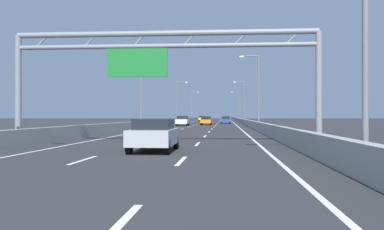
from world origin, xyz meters
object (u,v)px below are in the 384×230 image
at_px(streetlamp_left_distant, 192,104).
at_px(silver_car, 154,135).
at_px(yellow_car, 202,118).
at_px(streetlamp_right_mid, 257,86).
at_px(streetlamp_right_far, 243,99).
at_px(red_car, 227,119).
at_px(streetlamp_right_distant, 238,104).
at_px(streetlamp_left_mid, 143,87).
at_px(black_car, 204,118).
at_px(blue_car, 226,120).
at_px(white_car, 183,121).
at_px(orange_car, 206,121).
at_px(sign_gantry, 161,57).
at_px(streetlamp_left_far, 178,99).

bearing_deg(streetlamp_left_distant, silver_car, -86.35).
bearing_deg(streetlamp_left_distant, yellow_car, -75.30).
bearing_deg(silver_car, streetlamp_right_mid, 78.54).
distance_m(streetlamp_right_far, red_car, 17.58).
distance_m(streetlamp_right_distant, silver_car, 119.70).
distance_m(streetlamp_left_mid, streetlamp_right_far, 44.25).
bearing_deg(black_car, blue_car, -82.86).
bearing_deg(red_car, streetlamp_left_distant, 114.15).
height_order(streetlamp_left_distant, white_car, streetlamp_left_distant).
bearing_deg(streetlamp_right_far, yellow_car, 112.61).
distance_m(streetlamp_left_mid, white_car, 13.52).
xyz_separation_m(streetlamp_left_mid, orange_car, (7.52, 18.42, -4.65)).
distance_m(streetlamp_left_mid, streetlamp_right_mid, 14.93).
bearing_deg(streetlamp_right_far, black_car, 103.71).
distance_m(black_car, yellow_car, 19.84).
distance_m(sign_gantry, streetlamp_left_mid, 32.64).
bearing_deg(blue_car, sign_gantry, -93.43).
height_order(orange_car, yellow_car, orange_car).
distance_m(sign_gantry, blue_car, 61.89).
bearing_deg(sign_gantry, black_car, 91.69).
height_order(streetlamp_left_distant, yellow_car, streetlamp_left_distant).
bearing_deg(red_car, sign_gantry, -92.54).
xyz_separation_m(orange_car, yellow_car, (-3.42, 49.22, 0.01)).
height_order(streetlamp_right_mid, streetlamp_left_far, same).
relative_size(orange_car, blue_car, 0.97).
height_order(streetlamp_right_far, blue_car, streetlamp_right_far).
xyz_separation_m(streetlamp_left_mid, red_car, (11.26, 58.20, -4.67)).
relative_size(sign_gantry, streetlamp_right_distant, 1.81).
bearing_deg(orange_car, streetlamp_right_mid, -68.10).
bearing_deg(orange_car, sign_gantry, -90.29).
bearing_deg(streetlamp_right_far, streetlamp_left_mid, -109.72).
bearing_deg(orange_car, blue_car, 73.18).
distance_m(red_car, silver_car, 94.35).
bearing_deg(white_car, silver_car, -85.77).
bearing_deg(sign_gantry, orange_car, 89.71).
relative_size(streetlamp_left_far, red_car, 2.24).
height_order(streetlamp_right_far, yellow_car, streetlamp_right_far).
xyz_separation_m(streetlamp_left_far, white_car, (4.06, -29.60, -4.60)).
bearing_deg(streetlamp_left_mid, blue_car, 69.81).
xyz_separation_m(streetlamp_left_distant, black_car, (3.75, 4.18, -4.69)).
bearing_deg(orange_car, streetlamp_left_distant, 96.61).
bearing_deg(orange_car, silver_car, -89.90).
relative_size(streetlamp_right_far, yellow_car, 2.31).
relative_size(streetlamp_left_far, streetlamp_right_far, 1.00).
height_order(streetlamp_left_distant, silver_car, streetlamp_left_distant).
bearing_deg(streetlamp_left_far, streetlamp_left_distant, 90.00).
xyz_separation_m(sign_gantry, streetlamp_right_mid, (7.66, 31.82, 0.52)).
distance_m(orange_car, white_car, 7.26).
relative_size(black_car, yellow_car, 1.05).
bearing_deg(orange_car, streetlamp_left_mid, -112.21).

